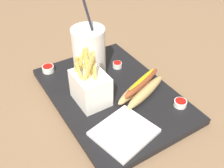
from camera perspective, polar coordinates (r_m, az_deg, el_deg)
ground_plane at (r=0.81m, az=-0.00°, el=-3.31°), size 2.40×2.40×0.02m
food_tray at (r=0.80m, az=-0.00°, el=-2.24°), size 0.47×0.33×0.02m
soda_cup at (r=0.81m, az=-4.93°, el=6.65°), size 0.10×0.10×0.26m
fries_basket at (r=0.74m, az=-4.80°, el=-0.49°), size 0.10×0.08×0.17m
hot_dog_1 at (r=0.77m, az=6.33°, el=-0.85°), size 0.12×0.19×0.06m
ketchup_cup_1 at (r=0.76m, az=14.47°, el=-3.96°), size 0.04×0.04×0.02m
ketchup_cup_2 at (r=0.89m, az=1.15°, el=4.18°), size 0.03×0.03×0.02m
ketchup_cup_3 at (r=0.89m, az=-13.57°, el=3.27°), size 0.04×0.04×0.02m
napkin_stack at (r=0.67m, az=2.61°, el=-10.30°), size 0.15×0.16×0.01m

